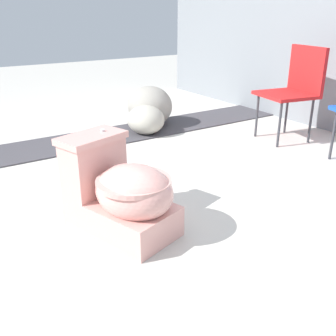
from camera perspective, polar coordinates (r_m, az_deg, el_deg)
name	(u,v)px	position (r m, az deg, el deg)	size (l,w,h in m)	color
ground_plane	(124,202)	(2.51, -6.35, -4.94)	(14.00, 14.00, 0.00)	beige
gravel_strip	(109,136)	(3.81, -8.60, 4.58)	(0.56, 8.00, 0.01)	#423F44
toilet	(121,193)	(2.11, -6.77, -3.68)	(0.71, 0.54, 0.52)	#E09E93
folding_chair_left	(296,84)	(3.79, 18.08, 11.56)	(0.51, 0.51, 0.83)	red
boulder_near	(146,120)	(3.84, -3.23, 7.01)	(0.40, 0.36, 0.28)	#ADA899
boulder_far	(150,106)	(4.11, -2.66, 8.97)	(0.52, 0.46, 0.41)	gray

